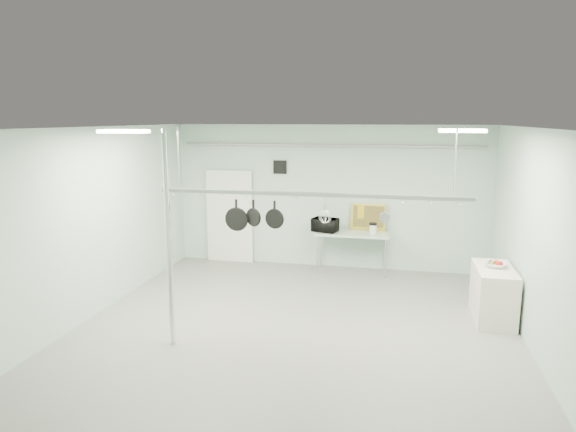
% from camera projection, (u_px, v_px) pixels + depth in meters
% --- Properties ---
extents(floor, '(8.00, 8.00, 0.00)m').
position_uv_depth(floor, '(292.00, 337.00, 7.95)').
color(floor, gray).
rests_on(floor, ground).
extents(ceiling, '(7.00, 8.00, 0.02)m').
position_uv_depth(ceiling, '(292.00, 129.00, 7.35)').
color(ceiling, silver).
rests_on(ceiling, back_wall).
extents(back_wall, '(7.00, 0.02, 3.20)m').
position_uv_depth(back_wall, '(328.00, 197.00, 11.48)').
color(back_wall, '#A7C8BB').
rests_on(back_wall, floor).
extents(right_wall, '(0.02, 8.00, 3.20)m').
position_uv_depth(right_wall, '(544.00, 249.00, 6.93)').
color(right_wall, '#A7C8BB').
rests_on(right_wall, floor).
extents(door, '(1.10, 0.10, 2.20)m').
position_uv_depth(door, '(230.00, 217.00, 12.01)').
color(door, silver).
rests_on(door, floor).
extents(wall_vent, '(0.30, 0.04, 0.30)m').
position_uv_depth(wall_vent, '(280.00, 167.00, 11.57)').
color(wall_vent, black).
rests_on(wall_vent, back_wall).
extents(conduit_pipe, '(6.60, 0.07, 0.07)m').
position_uv_depth(conduit_pipe, '(328.00, 145.00, 11.18)').
color(conduit_pipe, gray).
rests_on(conduit_pipe, back_wall).
extents(chrome_pole, '(0.08, 0.08, 3.20)m').
position_uv_depth(chrome_pole, '(169.00, 240.00, 7.43)').
color(chrome_pole, silver).
rests_on(chrome_pole, floor).
extents(prep_table, '(1.60, 0.70, 0.91)m').
position_uv_depth(prep_table, '(352.00, 235.00, 11.13)').
color(prep_table, '#A1BEAB').
rests_on(prep_table, floor).
extents(side_cabinet, '(0.60, 1.20, 0.90)m').
position_uv_depth(side_cabinet, '(493.00, 294.00, 8.56)').
color(side_cabinet, beige).
rests_on(side_cabinet, floor).
extents(pot_rack, '(4.80, 0.06, 1.00)m').
position_uv_depth(pot_rack, '(309.00, 192.00, 7.78)').
color(pot_rack, '#B7B7BC').
rests_on(pot_rack, ceiling).
extents(light_panel_left, '(0.65, 0.30, 0.05)m').
position_uv_depth(light_panel_left, '(124.00, 131.00, 7.05)').
color(light_panel_left, white).
rests_on(light_panel_left, ceiling).
extents(light_panel_right, '(0.65, 0.30, 0.05)m').
position_uv_depth(light_panel_right, '(462.00, 131.00, 7.44)').
color(light_panel_right, white).
rests_on(light_panel_right, ceiling).
extents(microwave, '(0.61, 0.49, 0.29)m').
position_uv_depth(microwave, '(325.00, 225.00, 11.15)').
color(microwave, black).
rests_on(microwave, prep_table).
extents(coffee_canister, '(0.15, 0.15, 0.19)m').
position_uv_depth(coffee_canister, '(373.00, 229.00, 10.95)').
color(coffee_canister, silver).
rests_on(coffee_canister, prep_table).
extents(painting_large, '(0.78, 0.15, 0.58)m').
position_uv_depth(painting_large, '(368.00, 217.00, 11.29)').
color(painting_large, gold).
rests_on(painting_large, prep_table).
extents(painting_small, '(0.30, 0.09, 0.25)m').
position_uv_depth(painting_small, '(379.00, 225.00, 11.27)').
color(painting_small, black).
rests_on(painting_small, prep_table).
extents(fruit_bowl, '(0.39, 0.39, 0.08)m').
position_uv_depth(fruit_bowl, '(495.00, 265.00, 8.52)').
color(fruit_bowl, white).
rests_on(fruit_bowl, side_cabinet).
extents(skillet_left, '(0.38, 0.08, 0.51)m').
position_uv_depth(skillet_left, '(236.00, 215.00, 8.10)').
color(skillet_left, black).
rests_on(skillet_left, pot_rack).
extents(skillet_mid, '(0.29, 0.18, 0.40)m').
position_uv_depth(skillet_mid, '(253.00, 212.00, 8.03)').
color(skillet_mid, black).
rests_on(skillet_mid, pot_rack).
extents(skillet_right, '(0.32, 0.12, 0.43)m').
position_uv_depth(skillet_right, '(275.00, 214.00, 7.96)').
color(skillet_right, black).
rests_on(skillet_right, pot_rack).
extents(whisk, '(0.25, 0.25, 0.35)m').
position_uv_depth(whisk, '(325.00, 214.00, 7.79)').
color(whisk, '#AAA9AE').
rests_on(whisk, pot_rack).
extents(grater, '(0.10, 0.02, 0.23)m').
position_uv_depth(grater, '(361.00, 211.00, 7.67)').
color(grater, gold).
rests_on(grater, pot_rack).
extents(saucepan, '(0.18, 0.14, 0.29)m').
position_uv_depth(saucepan, '(385.00, 214.00, 7.60)').
color(saucepan, '#A5A4A9').
rests_on(saucepan, pot_rack).
extents(fruit_cluster, '(0.24, 0.24, 0.09)m').
position_uv_depth(fruit_cluster, '(496.00, 262.00, 8.51)').
color(fruit_cluster, red).
rests_on(fruit_cluster, fruit_bowl).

